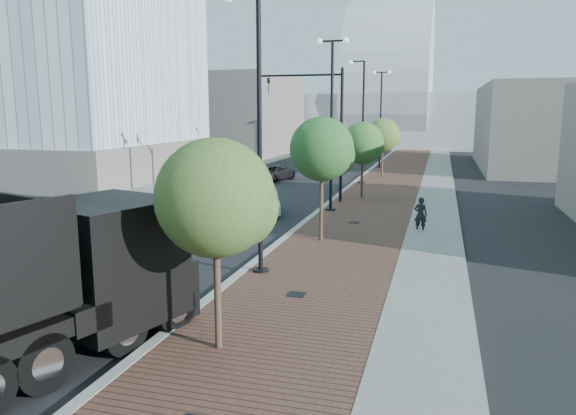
# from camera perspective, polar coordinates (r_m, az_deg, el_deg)

# --- Properties ---
(sidewalk) EXTENTS (7.00, 140.00, 0.12)m
(sidewalk) POSITION_cam_1_polar(r_m,az_deg,el_deg) (47.24, 12.28, 3.29)
(sidewalk) COLOR #4C2D23
(sidewalk) RESTS_ON ground
(concrete_strip) EXTENTS (2.40, 140.00, 0.13)m
(concrete_strip) POSITION_cam_1_polar(r_m,az_deg,el_deg) (47.16, 15.56, 3.14)
(concrete_strip) COLOR slate
(concrete_strip) RESTS_ON ground
(curb) EXTENTS (0.30, 140.00, 0.14)m
(curb) POSITION_cam_1_polar(r_m,az_deg,el_deg) (47.58, 8.07, 3.48)
(curb) COLOR gray
(curb) RESTS_ON ground
(west_sidewalk) EXTENTS (4.00, 140.00, 0.12)m
(west_sidewalk) POSITION_cam_1_polar(r_m,az_deg,el_deg) (50.96, -6.60, 3.94)
(west_sidewalk) COLOR slate
(west_sidewalk) RESTS_ON ground
(white_sedan) EXTENTS (2.83, 4.15, 1.30)m
(white_sedan) POSITION_cam_1_polar(r_m,az_deg,el_deg) (29.41, -2.52, 0.63)
(white_sedan) COLOR silver
(white_sedan) RESTS_ON ground
(dark_car_mid) EXTENTS (3.11, 4.79, 1.23)m
(dark_car_mid) POSITION_cam_1_polar(r_m,az_deg,el_deg) (43.32, -1.67, 3.65)
(dark_car_mid) COLOR black
(dark_car_mid) RESTS_ON ground
(dark_car_far) EXTENTS (2.88, 4.43, 1.19)m
(dark_car_far) POSITION_cam_1_polar(r_m,az_deg,el_deg) (52.56, 3.79, 4.76)
(dark_car_far) COLOR black
(dark_car_far) RESTS_ON ground
(pedestrian) EXTENTS (0.65, 0.48, 1.64)m
(pedestrian) POSITION_cam_1_polar(r_m,az_deg,el_deg) (25.50, 13.81, -0.74)
(pedestrian) COLOR black
(pedestrian) RESTS_ON ground
(streetlight_1) EXTENTS (1.44, 0.56, 9.21)m
(streetlight_1) POSITION_cam_1_polar(r_m,az_deg,el_deg) (17.86, -3.35, 6.40)
(streetlight_1) COLOR black
(streetlight_1) RESTS_ON ground
(streetlight_2) EXTENTS (1.72, 0.56, 9.28)m
(streetlight_2) POSITION_cam_1_polar(r_m,az_deg,el_deg) (29.41, 4.61, 8.77)
(streetlight_2) COLOR black
(streetlight_2) RESTS_ON ground
(streetlight_3) EXTENTS (1.44, 0.56, 9.21)m
(streetlight_3) POSITION_cam_1_polar(r_m,az_deg,el_deg) (41.27, 7.74, 8.43)
(streetlight_3) COLOR black
(streetlight_3) RESTS_ON ground
(streetlight_4) EXTENTS (1.72, 0.56, 9.28)m
(streetlight_4) POSITION_cam_1_polar(r_m,az_deg,el_deg) (53.16, 9.74, 9.25)
(streetlight_4) COLOR black
(streetlight_4) RESTS_ON ground
(traffic_mast) EXTENTS (5.09, 0.20, 8.00)m
(traffic_mast) POSITION_cam_1_polar(r_m,az_deg,el_deg) (32.53, 4.09, 9.20)
(traffic_mast) COLOR black
(traffic_mast) RESTS_ON ground
(tree_0) EXTENTS (2.66, 2.66, 4.95)m
(tree_0) POSITION_cam_1_polar(r_m,az_deg,el_deg) (11.98, -7.43, 0.96)
(tree_0) COLOR #382619
(tree_0) RESTS_ON ground
(tree_1) EXTENTS (2.67, 2.66, 5.29)m
(tree_1) POSITION_cam_1_polar(r_m,az_deg,el_deg) (22.42, 3.72, 6.14)
(tree_1) COLOR #382619
(tree_1) RESTS_ON ground
(tree_2) EXTENTS (2.65, 2.65, 4.86)m
(tree_2) POSITION_cam_1_polar(r_m,az_deg,el_deg) (34.25, 7.97, 6.72)
(tree_2) COLOR #382619
(tree_2) RESTS_ON ground
(tree_3) EXTENTS (2.79, 2.79, 4.93)m
(tree_3) POSITION_cam_1_polar(r_m,az_deg,el_deg) (46.15, 10.05, 7.53)
(tree_3) COLOR #382619
(tree_3) RESTS_ON ground
(tower_podium) EXTENTS (19.00, 19.00, 3.00)m
(tower_podium) POSITION_cam_1_polar(r_m,az_deg,el_deg) (49.44, -22.19, 4.74)
(tower_podium) COLOR #635E59
(tower_podium) RESTS_ON ground
(convention_center) EXTENTS (50.00, 30.00, 50.00)m
(convention_center) POSITION_cam_1_polar(r_m,az_deg,el_deg) (92.22, 10.79, 10.27)
(convention_center) COLOR #A4AAAE
(convention_center) RESTS_ON ground
(commercial_block_nw) EXTENTS (14.00, 20.00, 10.00)m
(commercial_block_nw) POSITION_cam_1_polar(r_m,az_deg,el_deg) (71.84, -5.78, 9.68)
(commercial_block_nw) COLOR #655F5B
(commercial_block_nw) RESTS_ON ground
(commercial_block_ne) EXTENTS (12.00, 22.00, 8.00)m
(commercial_block_ne) POSITION_cam_1_polar(r_m,az_deg,el_deg) (57.68, 25.69, 7.65)
(commercial_block_ne) COLOR #66605C
(commercial_block_ne) RESTS_ON ground
(utility_cover_1) EXTENTS (0.50, 0.50, 0.02)m
(utility_cover_1) POSITION_cam_1_polar(r_m,az_deg,el_deg) (16.26, 0.92, -9.14)
(utility_cover_1) COLOR black
(utility_cover_1) RESTS_ON sidewalk
(utility_cover_2) EXTENTS (0.50, 0.50, 0.02)m
(utility_cover_2) POSITION_cam_1_polar(r_m,az_deg,el_deg) (26.68, 7.01, -1.55)
(utility_cover_2) COLOR black
(utility_cover_2) RESTS_ON sidewalk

